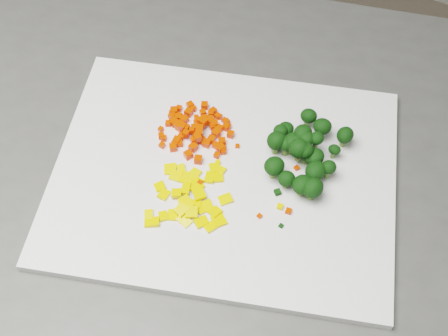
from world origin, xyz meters
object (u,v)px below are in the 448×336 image
at_px(counter_block, 230,328).
at_px(pepper_pile, 190,198).
at_px(broccoli_pile, 308,150).
at_px(carrot_pile, 194,129).
at_px(cutting_board, 224,175).

bearing_deg(counter_block, pepper_pile, -142.52).
height_order(counter_block, broccoli_pile, broccoli_pile).
height_order(carrot_pile, pepper_pile, carrot_pile).
relative_size(counter_block, cutting_board, 2.60).
height_order(cutting_board, carrot_pile, carrot_pile).
xyz_separation_m(counter_block, pepper_pile, (-0.04, -0.03, 0.47)).
bearing_deg(counter_block, carrot_pile, 145.14).
relative_size(pepper_pile, broccoli_pile, 0.97).
relative_size(counter_block, broccoli_pile, 9.74).
bearing_deg(carrot_pile, counter_block, -34.86).
bearing_deg(cutting_board, counter_block, -44.67).
height_order(cutting_board, broccoli_pile, broccoli_pile).
relative_size(cutting_board, pepper_pile, 3.88).
distance_m(counter_block, cutting_board, 0.46).
distance_m(counter_block, broccoli_pile, 0.50).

